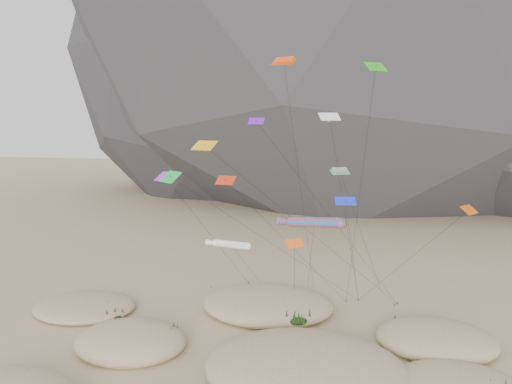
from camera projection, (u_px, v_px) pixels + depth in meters
dunes at (259, 362)px, 43.62m from camera, size 50.50×38.18×3.84m
dune_grass at (248, 351)px, 45.42m from camera, size 42.95×30.71×1.61m
kite_stakes at (312, 297)px, 61.97m from camera, size 23.75×6.96×0.30m
rainbow_tube_kite at (312, 222)px, 49.06m from camera, size 7.25×14.50×12.66m
white_tube_kite at (229, 244)px, 50.48m from camera, size 5.52×16.27×9.92m
orange_parafoil at (284, 65)px, 51.37m from camera, size 4.03×8.88×28.32m
multi_parafoil at (341, 173)px, 51.62m from camera, size 5.88×12.98×16.98m
delta_kites at (269, 166)px, 49.76m from camera, size 32.36×18.34×27.29m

